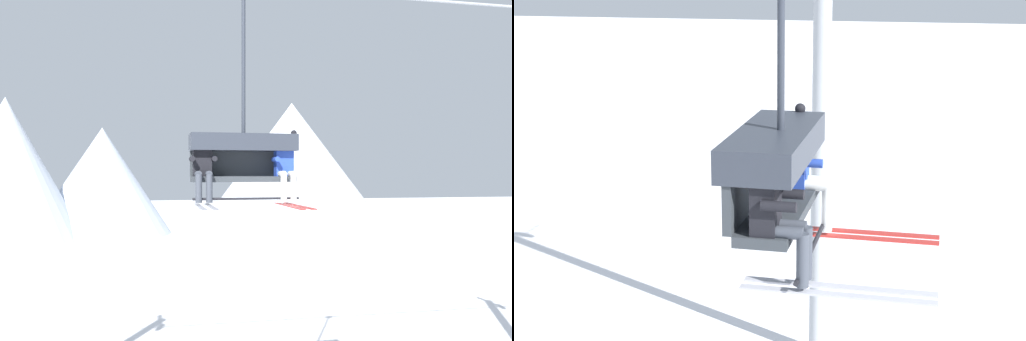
% 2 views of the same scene
% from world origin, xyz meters
% --- Properties ---
extents(mountain_peak_west, '(13.18, 13.18, 12.43)m').
position_xyz_m(mountain_peak_west, '(-13.77, 36.70, 6.22)').
color(mountain_peak_west, silver).
rests_on(mountain_peak_west, ground_plane).
extents(mountain_peak_central, '(13.23, 13.23, 10.28)m').
position_xyz_m(mountain_peak_central, '(-6.15, 40.60, 5.14)').
color(mountain_peak_central, silver).
rests_on(mountain_peak_central, ground_plane).
extents(mountain_peak_east, '(19.81, 19.81, 13.29)m').
position_xyz_m(mountain_peak_east, '(13.02, 41.29, 6.64)').
color(mountain_peak_east, white).
rests_on(mountain_peak_east, ground_plane).
extents(chairlift_chair, '(1.88, 0.74, 3.84)m').
position_xyz_m(chairlift_chair, '(0.38, -0.73, 6.31)').
color(chairlift_chair, '#33383D').
extents(skier_black, '(0.46, 1.70, 1.23)m').
position_xyz_m(skier_black, '(-0.35, -0.95, 5.98)').
color(skier_black, black).
extents(skier_blue, '(0.48, 1.70, 1.34)m').
position_xyz_m(skier_blue, '(1.12, -0.94, 6.00)').
color(skier_blue, '#2847B7').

